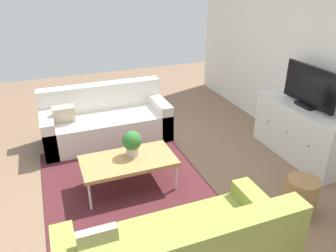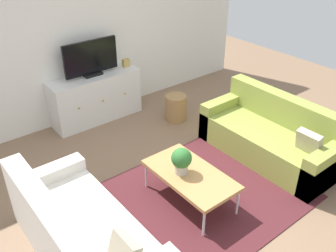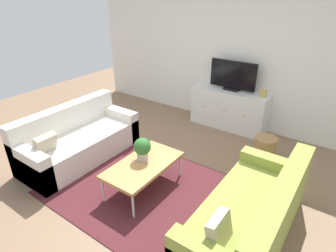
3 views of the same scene
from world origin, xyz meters
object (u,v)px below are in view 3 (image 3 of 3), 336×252
object	(u,v)px
couch_right_side	(254,219)
tv_console	(229,109)
wicker_basket	(264,149)
coffee_table	(143,165)
flat_screen_tv	(233,76)
mantel_clock	(263,93)
couch_left_side	(77,141)
potted_plant	(142,148)

from	to	relation	value
couch_right_side	tv_console	distance (m)	2.74
couch_right_side	wicker_basket	bearing A→B (deg)	104.08
coffee_table	flat_screen_tv	world-z (taller)	flat_screen_tv
coffee_table	mantel_clock	xyz separation A→B (m)	(0.72, 2.38, 0.44)
couch_left_side	couch_right_side	size ratio (longest dim) A/B	1.00
mantel_clock	couch_right_side	bearing A→B (deg)	-72.02
flat_screen_tv	couch_left_side	bearing A→B (deg)	-122.14
couch_right_side	wicker_basket	xyz separation A→B (m)	(-0.39, 1.57, -0.07)
coffee_table	flat_screen_tv	bearing A→B (deg)	86.87
coffee_table	mantel_clock	world-z (taller)	mantel_clock
wicker_basket	mantel_clock	bearing A→B (deg)	115.10
couch_right_side	coffee_table	xyz separation A→B (m)	(-1.49, -0.01, 0.09)
tv_console	wicker_basket	distance (m)	1.27
coffee_table	tv_console	bearing A→B (deg)	86.84
coffee_table	mantel_clock	size ratio (longest dim) A/B	8.33
potted_plant	tv_console	distance (m)	2.32
coffee_table	mantel_clock	distance (m)	2.53
flat_screen_tv	mantel_clock	xyz separation A→B (m)	(0.59, -0.02, -0.20)
couch_right_side	mantel_clock	distance (m)	2.55
mantel_clock	tv_console	bearing A→B (deg)	-180.00
couch_left_side	coffee_table	bearing A→B (deg)	-0.36
tv_console	flat_screen_tv	xyz separation A→B (m)	(-0.00, 0.02, 0.64)
potted_plant	couch_left_side	bearing A→B (deg)	-177.07
couch_right_side	coffee_table	size ratio (longest dim) A/B	1.71
flat_screen_tv	mantel_clock	world-z (taller)	flat_screen_tv
potted_plant	coffee_table	bearing A→B (deg)	-47.28
couch_right_side	mantel_clock	size ratio (longest dim) A/B	14.21
wicker_basket	couch_left_side	bearing A→B (deg)	-147.56
couch_left_side	potted_plant	bearing A→B (deg)	2.93
flat_screen_tv	wicker_basket	size ratio (longest dim) A/B	2.07
tv_console	mantel_clock	xyz separation A→B (m)	(0.59, 0.00, 0.44)
tv_console	flat_screen_tv	bearing A→B (deg)	90.00
wicker_basket	flat_screen_tv	bearing A→B (deg)	139.59
tv_console	flat_screen_tv	distance (m)	0.64
couch_right_side	couch_left_side	bearing A→B (deg)	180.00
couch_left_side	flat_screen_tv	bearing A→B (deg)	57.86
couch_right_side	wicker_basket	world-z (taller)	couch_right_side
couch_left_side	mantel_clock	world-z (taller)	mantel_clock
couch_left_side	mantel_clock	size ratio (longest dim) A/B	14.21
coffee_table	tv_console	size ratio (longest dim) A/B	0.76
couch_left_side	couch_right_side	world-z (taller)	same
couch_left_side	wicker_basket	bearing A→B (deg)	32.44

